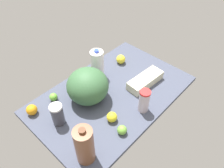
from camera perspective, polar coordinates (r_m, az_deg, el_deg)
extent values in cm
cube|color=#424759|center=(166.60, 0.00, -2.83)|extent=(120.00, 76.00, 3.00)
cylinder|color=brown|center=(124.90, -7.21, -15.63)|extent=(10.88, 10.88, 26.34)
cylinder|color=#59331E|center=(113.02, -7.85, -12.04)|extent=(3.81, 3.81, 1.80)
cylinder|color=white|center=(173.47, -3.87, 5.25)|extent=(10.52, 10.52, 23.20)
cylinder|color=blue|center=(165.90, -4.08, 8.60)|extent=(3.68, 3.68, 1.80)
cube|color=beige|center=(172.69, 8.67, 0.93)|extent=(31.96, 13.81, 6.79)
cylinder|color=#3B3B43|center=(146.94, -14.00, -7.92)|extent=(8.05, 8.05, 14.96)
cylinder|color=silver|center=(140.74, -14.56, -5.87)|extent=(8.29, 8.29, 1.40)
ellipsoid|color=#38633B|center=(154.13, -6.36, -0.51)|extent=(29.70, 29.70, 25.28)
cylinder|color=silver|center=(150.50, 8.34, -4.56)|extent=(7.31, 7.31, 16.73)
cylinder|color=red|center=(143.86, 8.71, -2.18)|extent=(7.52, 7.52, 1.40)
sphere|color=yellow|center=(146.71, -0.03, -8.61)|extent=(7.13, 7.13, 7.13)
sphere|color=#6DBA3A|center=(164.73, -15.05, -3.28)|extent=(5.87, 5.87, 5.87)
sphere|color=#70B13D|center=(141.47, 2.63, -11.91)|extent=(6.26, 6.26, 6.26)
sphere|color=yellow|center=(190.54, 2.31, 6.49)|extent=(7.83, 7.83, 7.83)
sphere|color=orange|center=(159.96, -20.23, -6.35)|extent=(7.52, 7.52, 7.52)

